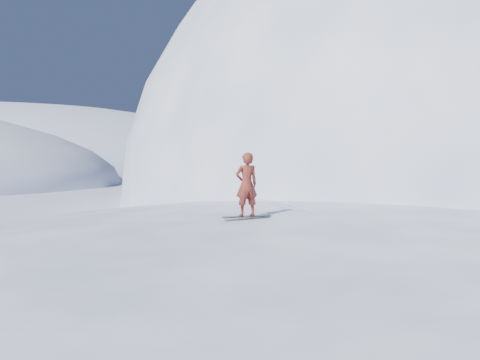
# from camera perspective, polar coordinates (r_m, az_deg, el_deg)

# --- Properties ---
(ground) EXTENTS (400.00, 400.00, 0.00)m
(ground) POSITION_cam_1_polar(r_m,az_deg,el_deg) (13.56, 12.66, -15.32)
(ground) COLOR white
(ground) RESTS_ON ground
(near_ridge) EXTENTS (36.00, 28.00, 4.80)m
(near_ridge) POSITION_cam_1_polar(r_m,az_deg,el_deg) (16.58, 11.50, -11.90)
(near_ridge) COLOR white
(near_ridge) RESTS_ON ground
(summit_peak) EXTENTS (60.00, 56.00, 56.00)m
(summit_peak) POSITION_cam_1_polar(r_m,az_deg,el_deg) (46.79, 24.11, -2.47)
(summit_peak) COLOR white
(summit_peak) RESTS_ON ground
(peak_shoulder) EXTENTS (28.00, 24.00, 18.00)m
(peak_shoulder) POSITION_cam_1_polar(r_m,az_deg,el_deg) (35.49, 14.01, -3.96)
(peak_shoulder) COLOR white
(peak_shoulder) RESTS_ON ground
(far_ridge_c) EXTENTS (140.00, 90.00, 36.00)m
(far_ridge_c) POSITION_cam_1_polar(r_m,az_deg,el_deg) (126.61, -27.65, 0.74)
(far_ridge_c) COLOR white
(far_ridge_c) RESTS_ON ground
(wind_bumps) EXTENTS (16.00, 14.40, 1.00)m
(wind_bumps) POSITION_cam_1_polar(r_m,az_deg,el_deg) (15.24, 7.31, -13.20)
(wind_bumps) COLOR white
(wind_bumps) RESTS_ON ground
(snowboard) EXTENTS (1.57, 0.51, 0.03)m
(snowboard) POSITION_cam_1_polar(r_m,az_deg,el_deg) (13.39, 0.88, -4.87)
(snowboard) COLOR black
(snowboard) RESTS_ON near_ridge
(snowboarder) EXTENTS (0.78, 0.57, 1.98)m
(snowboarder) POSITION_cam_1_polar(r_m,az_deg,el_deg) (13.29, 0.88, -0.59)
(snowboarder) COLOR maroon
(snowboarder) RESTS_ON snowboard
(board_tracks) EXTENTS (1.70, 5.89, 0.04)m
(board_tracks) POSITION_cam_1_polar(r_m,az_deg,el_deg) (17.79, 3.89, -2.90)
(board_tracks) COLOR silver
(board_tracks) RESTS_ON ground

